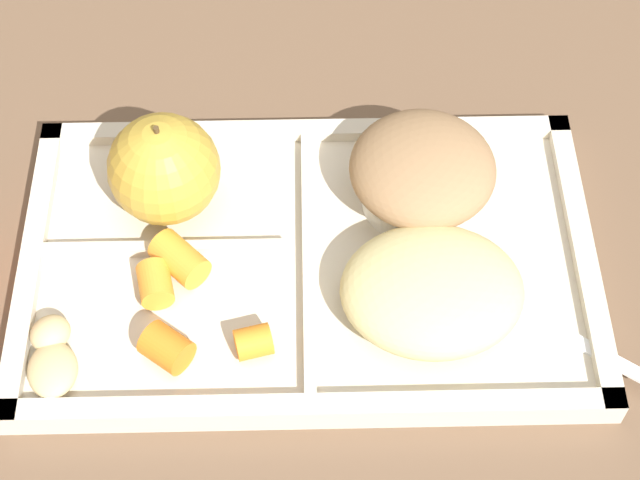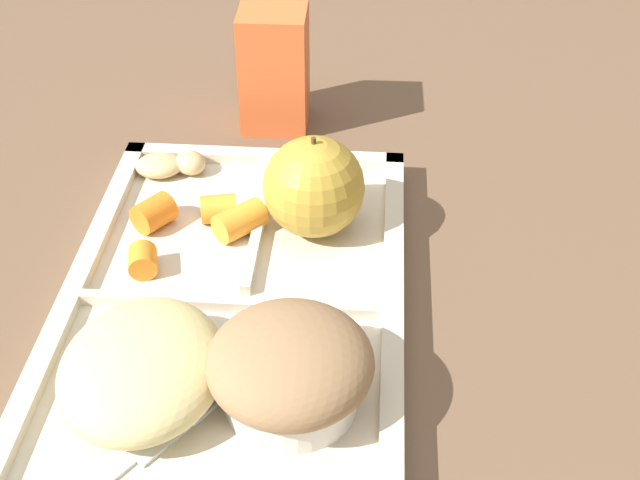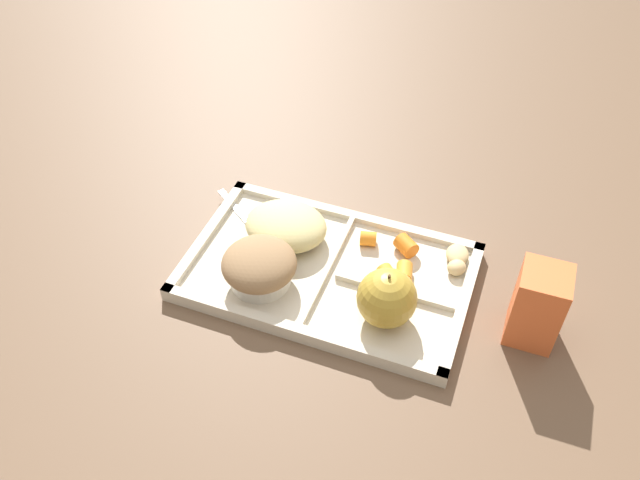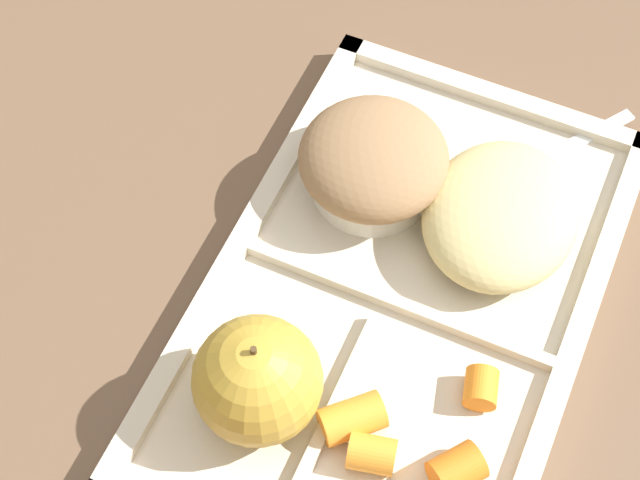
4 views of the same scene
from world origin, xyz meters
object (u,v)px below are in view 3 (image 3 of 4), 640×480
Objects in this scene: bran_muffin at (259,267)px; milk_carton at (538,304)px; plastic_fork at (251,225)px; green_apple at (387,298)px; lunch_tray at (329,273)px.

bran_muffin is 0.34m from milk_carton.
bran_muffin is 0.70× the size of plastic_fork.
milk_carton is (-0.17, -0.05, 0.00)m from green_apple.
plastic_fork is (0.06, -0.09, -0.03)m from bran_muffin.
lunch_tray is 2.70× the size of plastic_fork.
green_apple is 0.24m from plastic_fork.
green_apple is 0.56× the size of plastic_fork.
bran_muffin reaches higher than lunch_tray.
plastic_fork is at bearing -6.48° from milk_carton.
milk_carton is (-0.40, 0.04, 0.04)m from plastic_fork.
green_apple is 0.72× the size of milk_carton.
milk_carton reaches higher than lunch_tray.
green_apple is 0.17m from bran_muffin.
lunch_tray is 0.14m from plastic_fork.
bran_muffin is at bearing 0.00° from green_apple.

